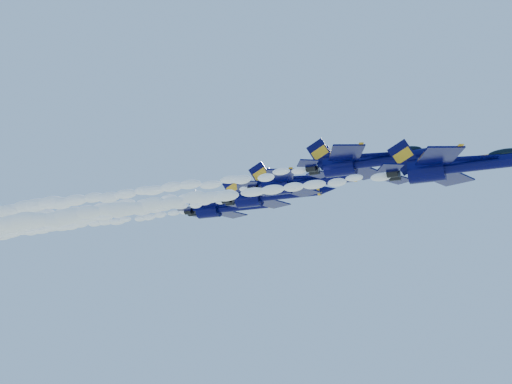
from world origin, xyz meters
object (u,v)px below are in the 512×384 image
at_px(jet_third, 302,182).
at_px(jet_fourth, 271,195).
at_px(jet_second, 369,161).
at_px(jet_fifth, 228,207).
at_px(jet_lead, 461,165).

relative_size(jet_third, jet_fourth, 0.95).
relative_size(jet_second, jet_fourth, 0.90).
bearing_deg(jet_fifth, jet_fourth, -38.08).
bearing_deg(jet_fourth, jet_lead, -40.33).
distance_m(jet_lead, jet_second, 11.29).
height_order(jet_fourth, jet_fifth, jet_fifth).
relative_size(jet_second, jet_fifth, 0.89).
xyz_separation_m(jet_lead, jet_third, (-21.11, 15.21, 4.97)).
bearing_deg(jet_lead, jet_fifth, 140.28).
bearing_deg(jet_second, jet_lead, -24.76).
height_order(jet_second, jet_fifth, jet_fifth).
height_order(jet_lead, jet_second, jet_second).
bearing_deg(jet_second, jet_fourth, 133.67).
relative_size(jet_third, jet_fifth, 0.94).
height_order(jet_lead, jet_third, jet_third).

